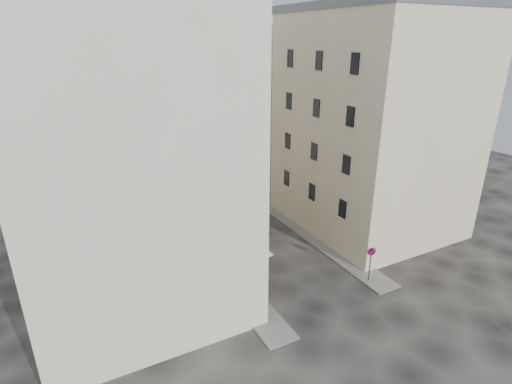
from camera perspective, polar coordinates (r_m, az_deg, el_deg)
ground at (r=30.73m, az=4.49°, el=-10.49°), size 90.00×90.00×0.00m
sidewalk_left at (r=32.04m, az=-6.31°, el=-9.00°), size 2.00×22.00×0.12m
sidewalk_right at (r=35.09m, az=8.17°, el=-6.24°), size 2.00×18.00×0.12m
building_left at (r=25.89m, az=-18.90°, el=7.10°), size 12.20×16.20×20.60m
building_right at (r=36.12m, az=16.36°, el=9.52°), size 12.20×14.20×18.60m
building_back at (r=43.56m, az=-9.94°, el=11.95°), size 18.20×10.20×18.60m
cafe_storefront at (r=28.78m, az=-3.87°, el=-8.50°), size 1.74×7.30×3.50m
stone_steps at (r=40.52m, az=-4.93°, el=-1.67°), size 9.00×3.15×0.80m
bollard_near at (r=28.34m, az=-0.09°, el=-12.18°), size 0.12×0.12×0.98m
bollard_mid at (r=31.01m, az=-3.13°, el=-9.00°), size 0.12×0.12×0.98m
bollard_far at (r=33.84m, az=-5.63°, el=-6.32°), size 0.12×0.12×0.98m
no_parking_sign at (r=28.98m, az=16.10°, el=-9.01°), size 0.60×0.23×2.73m
bistro_table_a at (r=28.14m, az=-0.09°, el=-12.57°), size 1.31×0.61×0.92m
bistro_table_b at (r=29.46m, az=-0.65°, el=-10.80°), size 1.40×0.66×0.99m
bistro_table_c at (r=29.81m, az=-1.26°, el=-10.52°), size 1.22×0.57×0.86m
bistro_table_d at (r=31.67m, az=-2.09°, el=-8.52°), size 1.16×0.54×0.82m
bistro_table_e at (r=32.15m, az=-4.22°, el=-8.03°), size 1.23×0.58×0.87m
pedestrian at (r=32.27m, az=-1.85°, el=-6.82°), size 0.81×0.66×1.91m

